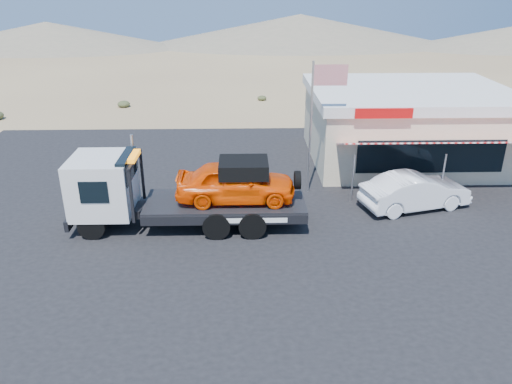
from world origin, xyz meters
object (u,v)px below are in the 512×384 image
jerky_store (406,123)px  tow_truck (182,188)px  white_sedan (415,191)px  flagpole (316,113)px

jerky_store → tow_truck: bearing=-145.4°
tow_truck → white_sedan: tow_truck is taller
white_sedan → flagpole: (-4.16, 1.92, 2.97)m
tow_truck → flagpole: 6.88m
flagpole → jerky_store: bearing=38.8°
flagpole → white_sedan: bearing=-24.8°
tow_truck → flagpole: size_ratio=1.52×
jerky_store → white_sedan: bearing=-102.4°
tow_truck → jerky_store: size_ratio=0.88×
white_sedan → flagpole: flagpole is taller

